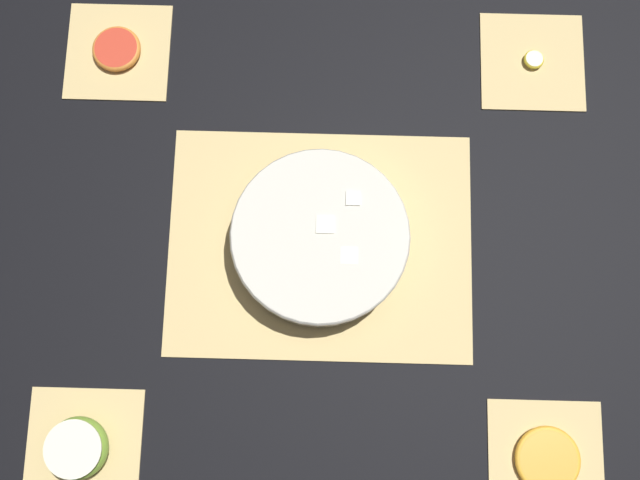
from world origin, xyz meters
TOP-DOWN VIEW (x-y plane):
  - ground_plane at (0.00, 0.00)m, footprint 6.00×6.00m
  - bamboo_mat_center at (0.00, 0.00)m, footprint 0.46×0.35m
  - coaster_mat_near_left at (-0.33, -0.31)m, footprint 0.16×0.16m
  - coaster_mat_near_right at (0.33, -0.31)m, footprint 0.16×0.16m
  - coaster_mat_far_left at (-0.33, 0.31)m, footprint 0.16×0.16m
  - coaster_mat_far_right at (0.33, 0.31)m, footprint 0.16×0.16m
  - fruit_salad_bowl at (-0.00, 0.00)m, footprint 0.26×0.26m
  - apple_half at (-0.33, -0.31)m, footprint 0.09×0.09m
  - orange_slice_whole at (0.33, -0.31)m, footprint 0.09×0.09m
  - banana_coin_single at (0.33, 0.31)m, footprint 0.03×0.03m
  - grapefruit_slice at (-0.33, 0.31)m, footprint 0.08×0.08m

SIDE VIEW (x-z plane):
  - ground_plane at x=0.00m, z-range 0.00..0.00m
  - coaster_mat_near_left at x=-0.33m, z-range 0.00..0.01m
  - coaster_mat_far_right at x=0.33m, z-range 0.00..0.01m
  - coaster_mat_near_right at x=0.33m, z-range 0.00..0.01m
  - coaster_mat_far_left at x=-0.33m, z-range 0.00..0.01m
  - bamboo_mat_center at x=0.00m, z-range 0.00..0.01m
  - banana_coin_single at x=0.33m, z-range 0.01..0.01m
  - orange_slice_whole at x=0.33m, z-range 0.01..0.02m
  - grapefruit_slice at x=-0.33m, z-range 0.01..0.02m
  - apple_half at x=-0.33m, z-range 0.01..0.05m
  - fruit_salad_bowl at x=0.00m, z-range 0.01..0.08m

